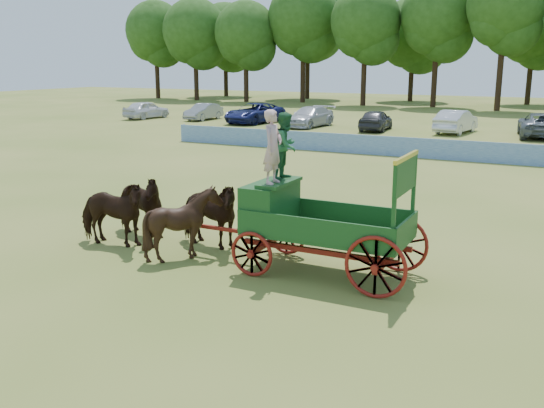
% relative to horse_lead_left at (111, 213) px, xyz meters
% --- Properties ---
extents(ground, '(160.00, 160.00, 0.00)m').
position_rel_horse_lead_left_xyz_m(ground, '(2.57, 1.41, -0.93)').
color(ground, olive).
rests_on(ground, ground).
extents(horse_lead_left, '(2.31, 1.29, 1.86)m').
position_rel_horse_lead_left_xyz_m(horse_lead_left, '(0.00, 0.00, 0.00)').
color(horse_lead_left, black).
rests_on(horse_lead_left, ground).
extents(horse_lead_right, '(2.35, 1.42, 1.86)m').
position_rel_horse_lead_left_xyz_m(horse_lead_right, '(0.00, 1.10, 0.00)').
color(horse_lead_right, black).
rests_on(horse_lead_right, ground).
extents(horse_wheel_left, '(1.94, 1.79, 1.86)m').
position_rel_horse_lead_left_xyz_m(horse_wheel_left, '(2.40, 0.00, 0.00)').
color(horse_wheel_left, black).
rests_on(horse_wheel_left, ground).
extents(horse_wheel_right, '(2.30, 1.26, 1.86)m').
position_rel_horse_lead_left_xyz_m(horse_wheel_right, '(2.40, 1.10, 0.00)').
color(horse_wheel_right, black).
rests_on(horse_wheel_right, ground).
extents(farm_dray, '(6.00, 2.00, 3.88)m').
position_rel_horse_lead_left_xyz_m(farm_dray, '(5.34, 0.57, 0.78)').
color(farm_dray, maroon).
rests_on(farm_dray, ground).
extents(sponsor_banner, '(26.00, 0.08, 1.05)m').
position_rel_horse_lead_left_xyz_m(sponsor_banner, '(1.57, 19.41, -0.40)').
color(sponsor_banner, '#1C4C97').
rests_on(sponsor_banner, ground).
extents(parked_cars, '(44.89, 6.67, 1.64)m').
position_rel_horse_lead_left_xyz_m(parked_cars, '(-1.39, 31.63, -0.14)').
color(parked_cars, silver).
rests_on(parked_cars, ground).
extents(treeline, '(91.67, 23.17, 15.92)m').
position_rel_horse_lead_left_xyz_m(treeline, '(-1.56, 60.46, 8.54)').
color(treeline, '#382314').
rests_on(treeline, ground).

